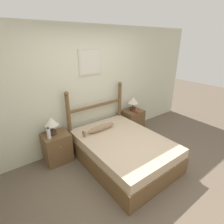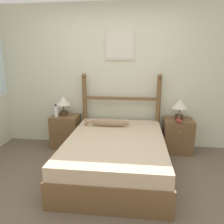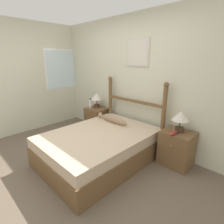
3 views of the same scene
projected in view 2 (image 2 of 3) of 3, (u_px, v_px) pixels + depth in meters
The scene contains 11 objects.
ground_plane at pixel (98, 197), 2.63m from camera, with size 16.00×16.00×0.00m, color brown.
wall_back at pixel (114, 77), 3.97m from camera, with size 6.40×0.08×2.55m.
bed at pixel (116, 155), 3.18m from camera, with size 1.41×1.93×0.51m.
headboard at pixel (121, 108), 3.95m from camera, with size 1.42×0.09×1.35m.
nightstand_left at pixel (66, 131), 4.06m from camera, with size 0.49×0.44×0.59m.
nightstand_right at pixel (177, 135), 3.83m from camera, with size 0.49×0.44×0.59m.
table_lamp_left at pixel (63, 102), 3.96m from camera, with size 0.27×0.27×0.35m.
table_lamp_right at pixel (180, 105), 3.71m from camera, with size 0.27×0.27×0.35m.
bottle at pixel (56, 111), 3.90m from camera, with size 0.06×0.06×0.23m.
model_boat at pixel (179, 120), 3.62m from camera, with size 0.08×0.23×0.16m.
fish_pillow at pixel (107, 122), 3.62m from camera, with size 0.74×0.12×0.14m.
Camera 2 is at (0.43, -2.26, 1.65)m, focal length 35.00 mm.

